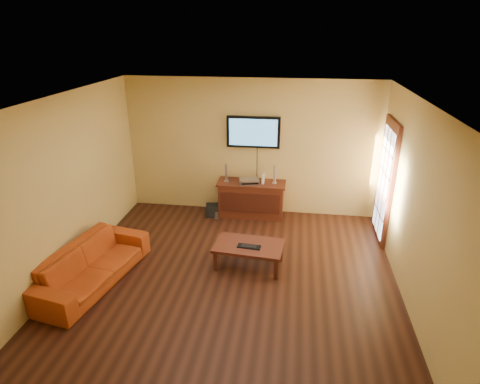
% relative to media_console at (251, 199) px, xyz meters
% --- Properties ---
extents(ground_plane, '(5.00, 5.00, 0.00)m').
position_rel_media_console_xyz_m(ground_plane, '(-0.04, -2.24, -0.36)').
color(ground_plane, black).
rests_on(ground_plane, ground).
extents(room_walls, '(5.00, 5.00, 5.00)m').
position_rel_media_console_xyz_m(room_walls, '(-0.04, -1.61, 1.33)').
color(room_walls, '#D3B867').
rests_on(room_walls, ground).
extents(french_door, '(0.07, 1.02, 2.22)m').
position_rel_media_console_xyz_m(french_door, '(2.41, -0.54, 0.69)').
color(french_door, '#461A10').
rests_on(french_door, ground).
extents(media_console, '(1.35, 0.52, 0.72)m').
position_rel_media_console_xyz_m(media_console, '(0.00, 0.00, 0.00)').
color(media_console, '#461A10').
rests_on(media_console, ground).
extents(television, '(1.04, 0.08, 0.61)m').
position_rel_media_console_xyz_m(television, '(0.00, 0.22, 1.32)').
color(television, black).
rests_on(television, ground).
extents(coffee_table, '(1.13, 0.75, 0.38)m').
position_rel_media_console_xyz_m(coffee_table, '(0.18, -1.86, -0.03)').
color(coffee_table, '#461A10').
rests_on(coffee_table, ground).
extents(sofa, '(0.94, 2.08, 0.79)m').
position_rel_media_console_xyz_m(sofa, '(-2.09, -2.63, 0.03)').
color(sofa, '#A93E12').
rests_on(sofa, ground).
extents(speaker_left, '(0.10, 0.10, 0.36)m').
position_rel_media_console_xyz_m(speaker_left, '(-0.50, -0.01, 0.52)').
color(speaker_left, silver).
rests_on(speaker_left, media_console).
extents(speaker_right, '(0.10, 0.10, 0.35)m').
position_rel_media_console_xyz_m(speaker_right, '(0.45, 0.03, 0.52)').
color(speaker_right, silver).
rests_on(speaker_right, media_console).
extents(av_receiver, '(0.43, 0.35, 0.09)m').
position_rel_media_console_xyz_m(av_receiver, '(-0.04, -0.05, 0.40)').
color(av_receiver, silver).
rests_on(av_receiver, media_console).
extents(game_console, '(0.05, 0.15, 0.20)m').
position_rel_media_console_xyz_m(game_console, '(0.23, 0.01, 0.46)').
color(game_console, white).
rests_on(game_console, media_console).
extents(subwoofer, '(0.28, 0.28, 0.24)m').
position_rel_media_console_xyz_m(subwoofer, '(-0.78, -0.14, -0.24)').
color(subwoofer, black).
rests_on(subwoofer, ground).
extents(bottle, '(0.06, 0.06, 0.19)m').
position_rel_media_console_xyz_m(bottle, '(-0.65, -0.35, -0.27)').
color(bottle, white).
rests_on(bottle, ground).
extents(keyboard, '(0.37, 0.17, 0.02)m').
position_rel_media_console_xyz_m(keyboard, '(0.19, -1.93, 0.03)').
color(keyboard, black).
rests_on(keyboard, coffee_table).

